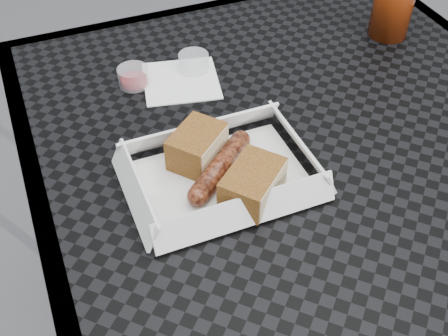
% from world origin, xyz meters
% --- Properties ---
extents(patio_table, '(0.80, 0.80, 0.74)m').
position_xyz_m(patio_table, '(0.00, 0.00, 0.67)').
color(patio_table, black).
rests_on(patio_table, ground).
extents(food_tray, '(0.22, 0.15, 0.00)m').
position_xyz_m(food_tray, '(-0.15, -0.07, 0.75)').
color(food_tray, white).
rests_on(food_tray, patio_table).
extents(bratwurst, '(0.12, 0.11, 0.03)m').
position_xyz_m(bratwurst, '(-0.15, -0.06, 0.76)').
color(bratwurst, brown).
rests_on(bratwurst, food_tray).
extents(bread_near, '(0.09, 0.09, 0.05)m').
position_xyz_m(bread_near, '(-0.17, -0.02, 0.77)').
color(bread_near, brown).
rests_on(bread_near, food_tray).
extents(bread_far, '(0.10, 0.10, 0.04)m').
position_xyz_m(bread_far, '(-0.13, -0.12, 0.77)').
color(bread_far, brown).
rests_on(bread_far, food_tray).
extents(veg_garnish, '(0.03, 0.03, 0.00)m').
position_xyz_m(veg_garnish, '(-0.10, -0.10, 0.75)').
color(veg_garnish, '#F2500A').
rests_on(veg_garnish, food_tray).
extents(napkin, '(0.14, 0.14, 0.00)m').
position_xyz_m(napkin, '(-0.13, 0.16, 0.75)').
color(napkin, white).
rests_on(napkin, patio_table).
extents(condiment_cup_sauce, '(0.05, 0.05, 0.03)m').
position_xyz_m(condiment_cup_sauce, '(-0.20, 0.19, 0.76)').
color(condiment_cup_sauce, maroon).
rests_on(condiment_cup_sauce, patio_table).
extents(condiment_cup_empty, '(0.05, 0.05, 0.03)m').
position_xyz_m(condiment_cup_empty, '(-0.10, 0.19, 0.76)').
color(condiment_cup_empty, silver).
rests_on(condiment_cup_empty, patio_table).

